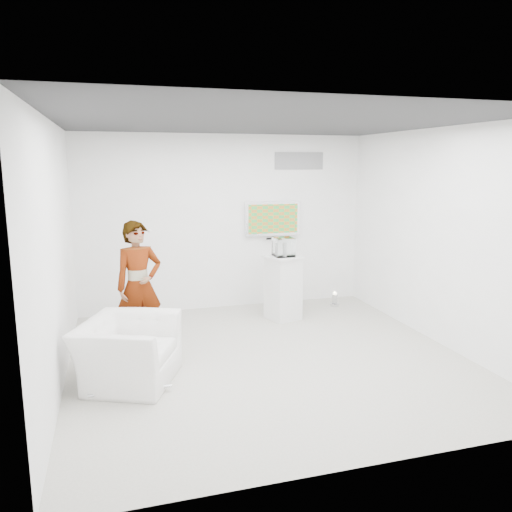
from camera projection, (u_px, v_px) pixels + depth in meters
name	position (u px, v px, depth m)	size (l,w,h in m)	color
room	(268.00, 245.00, 6.26)	(5.01, 5.01, 3.00)	#B8B4A9
tv	(272.00, 219.00, 8.80)	(1.00, 0.08, 0.60)	silver
logo_decal	(299.00, 161.00, 8.78)	(0.90, 0.02, 0.30)	gray
person	(139.00, 286.00, 6.73)	(0.64, 0.42, 1.76)	white
armchair	(128.00, 351.00, 5.77)	(1.13, 0.99, 0.74)	white
pedestal	(283.00, 288.00, 8.09)	(0.51, 0.51, 1.04)	silver
floor_uplight	(335.00, 299.00, 8.88)	(0.16, 0.16, 0.25)	silver
vitrine	(284.00, 247.00, 7.97)	(0.30, 0.30, 0.30)	silver
console	(283.00, 249.00, 7.98)	(0.05, 0.16, 0.22)	silver
wii_remote	(150.00, 231.00, 6.86)	(0.04, 0.15, 0.04)	silver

